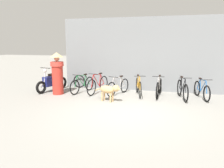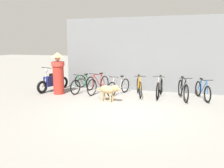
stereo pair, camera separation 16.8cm
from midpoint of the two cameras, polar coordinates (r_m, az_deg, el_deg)
name	(u,v)px [view 2 (the right image)]	position (r m, az deg, el deg)	size (l,w,h in m)	color
ground_plane	(125,114)	(6.82, 4.11, -7.78)	(60.00, 60.00, 0.00)	gray
shop_wall_back	(143,54)	(10.10, 8.69, 7.63)	(7.52, 0.20, 3.30)	slate
bicycle_0	(83,85)	(9.74, -7.04, -0.19)	(0.56, 1.64, 0.84)	black
bicycle_1	(99,85)	(9.51, -3.02, -0.21)	(0.51, 1.70, 0.90)	black
bicycle_2	(119,87)	(9.22, 2.31, -0.75)	(0.63, 1.59, 0.82)	black
bicycle_3	(139,87)	(9.13, 7.59, -0.77)	(0.55, 1.60, 0.88)	black
bicycle_4	(159,88)	(9.06, 12.81, -1.06)	(0.46, 1.70, 0.89)	black
bicycle_5	(183,90)	(8.93, 18.57, -1.50)	(0.48, 1.68, 0.89)	black
bicycle_6	(203,91)	(9.20, 23.06, -1.63)	(0.52, 1.61, 0.82)	black
motorcycle	(53,81)	(10.35, -14.62, 0.69)	(0.66, 1.88, 1.11)	black
stray_dog	(109,90)	(8.09, -0.17, -1.52)	(1.06, 0.47, 0.66)	tan
person_in_robes	(58,72)	(9.55, -13.38, 2.98)	(0.78, 0.78, 1.78)	#B72D23
spare_tire_left	(80,81)	(10.85, -7.80, 0.73)	(0.63, 0.08, 0.63)	black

